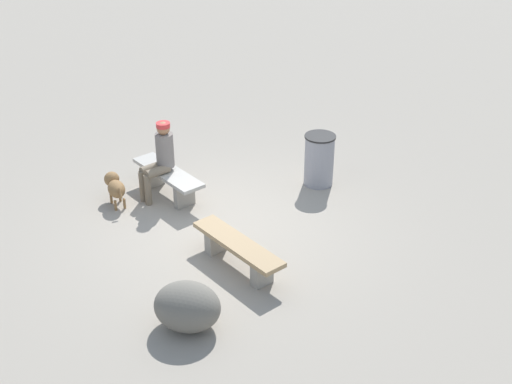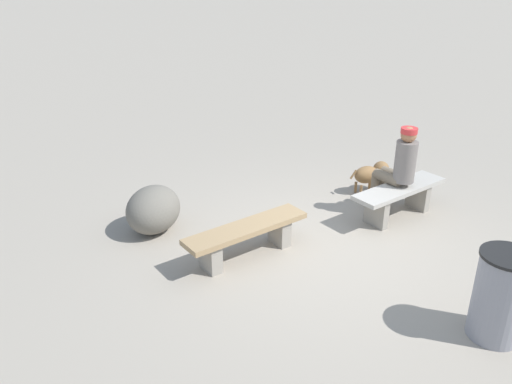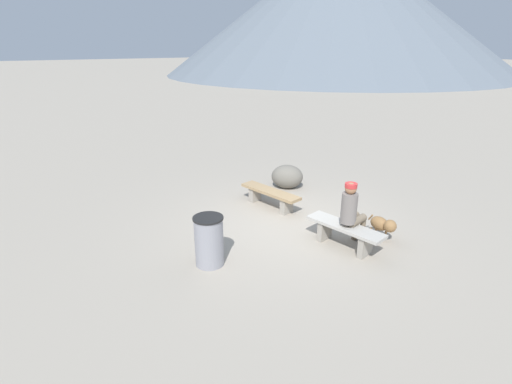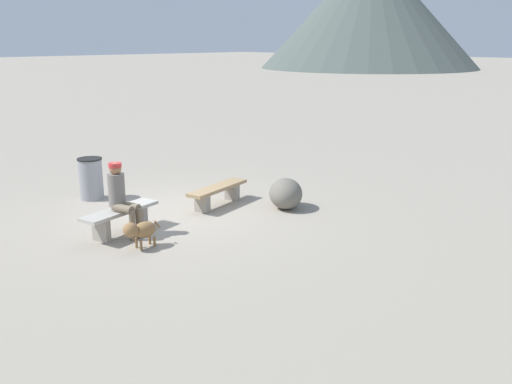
# 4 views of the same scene
# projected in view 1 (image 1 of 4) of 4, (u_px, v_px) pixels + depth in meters

# --- Properties ---
(ground) EXTENTS (210.00, 210.00, 0.06)m
(ground) POSITION_uv_depth(u_px,v_px,m) (222.00, 227.00, 10.90)
(ground) COLOR #9E9384
(bench_left) EXTENTS (1.70, 0.69, 0.43)m
(bench_left) POSITION_uv_depth(u_px,v_px,m) (238.00, 249.00, 9.76)
(bench_left) COLOR gray
(bench_left) RESTS_ON ground
(bench_right) EXTENTS (1.62, 0.72, 0.47)m
(bench_right) POSITION_uv_depth(u_px,v_px,m) (168.00, 178.00, 11.58)
(bench_right) COLOR gray
(bench_right) RESTS_ON ground
(seated_person) EXTENTS (0.39, 0.64, 1.34)m
(seated_person) POSITION_uv_depth(u_px,v_px,m) (160.00, 156.00, 11.35)
(seated_person) COLOR slate
(seated_person) RESTS_ON ground
(dog) EXTENTS (0.70, 0.29, 0.50)m
(dog) POSITION_uv_depth(u_px,v_px,m) (115.00, 186.00, 11.35)
(dog) COLOR olive
(dog) RESTS_ON ground
(trash_bin) EXTENTS (0.54, 0.54, 0.92)m
(trash_bin) POSITION_uv_depth(u_px,v_px,m) (319.00, 160.00, 11.90)
(trash_bin) COLOR gray
(trash_bin) RESTS_ON ground
(boulder) EXTENTS (1.09, 1.10, 0.64)m
(boulder) POSITION_uv_depth(u_px,v_px,m) (187.00, 307.00, 8.61)
(boulder) COLOR #6B665B
(boulder) RESTS_ON ground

